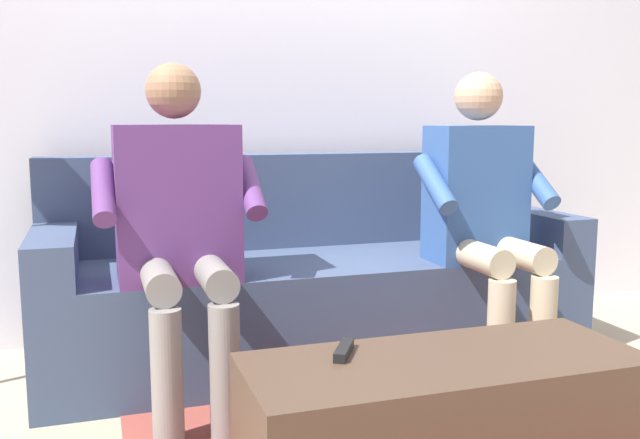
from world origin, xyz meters
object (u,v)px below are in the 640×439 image
at_px(person_left_seated, 484,206).
at_px(coffee_table, 443,424).
at_px(person_right_seated, 179,214).
at_px(couch, 312,285).
at_px(remote_black, 344,350).

bearing_deg(person_left_seated, coffee_table, 53.42).
distance_m(coffee_table, person_left_seated, 1.11).
xyz_separation_m(coffee_table, person_left_seated, (-0.60, -0.80, 0.48)).
distance_m(coffee_table, person_right_seated, 1.15).
bearing_deg(person_left_seated, couch, -32.88).
height_order(coffee_table, remote_black, remote_black).
distance_m(coffee_table, remote_black, 0.34).
bearing_deg(couch, person_right_seated, 29.88).
distance_m(couch, person_left_seated, 0.80).
bearing_deg(coffee_table, remote_black, -22.48).
height_order(couch, person_right_seated, person_right_seated).
relative_size(coffee_table, person_left_seated, 0.91).
xyz_separation_m(couch, coffee_table, (0.00, 1.19, -0.11)).
bearing_deg(person_left_seated, remote_black, 39.59).
distance_m(couch, person_right_seated, 0.79).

